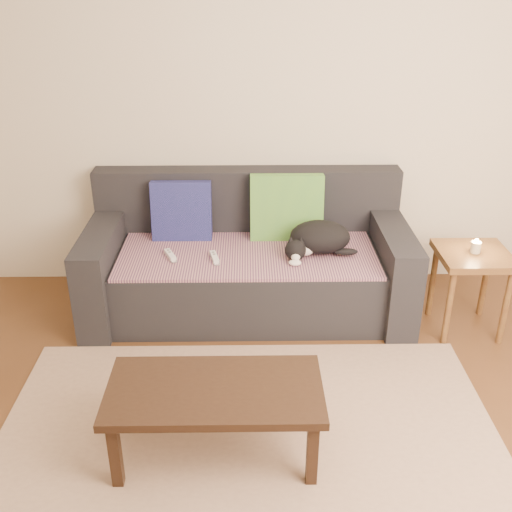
{
  "coord_description": "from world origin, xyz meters",
  "views": [
    {
      "loc": [
        0.0,
        -2.03,
        2.11
      ],
      "look_at": [
        0.05,
        1.2,
        0.55
      ],
      "focal_mm": 42.0,
      "sensor_mm": 36.0,
      "label": 1
    }
  ],
  "objects_px": {
    "side_table": "(472,266)",
    "cat": "(318,238)",
    "wii_remote_a": "(170,255)",
    "wii_remote_b": "(214,257)",
    "coffee_table": "(215,396)",
    "sofa": "(248,264)"
  },
  "relations": [
    {
      "from": "side_table",
      "to": "cat",
      "type": "bearing_deg",
      "value": 166.4
    },
    {
      "from": "wii_remote_a",
      "to": "side_table",
      "type": "relative_size",
      "value": 0.28
    },
    {
      "from": "wii_remote_a",
      "to": "wii_remote_b",
      "type": "height_order",
      "value": "same"
    },
    {
      "from": "wii_remote_b",
      "to": "side_table",
      "type": "distance_m",
      "value": 1.6
    },
    {
      "from": "sofa",
      "to": "wii_remote_a",
      "type": "relative_size",
      "value": 14.0
    },
    {
      "from": "wii_remote_b",
      "to": "side_table",
      "type": "bearing_deg",
      "value": -107.57
    },
    {
      "from": "wii_remote_b",
      "to": "coffee_table",
      "type": "xyz_separation_m",
      "value": [
        0.06,
        -1.23,
        -0.11
      ]
    },
    {
      "from": "sofa",
      "to": "side_table",
      "type": "relative_size",
      "value": 3.88
    },
    {
      "from": "wii_remote_a",
      "to": "wii_remote_b",
      "type": "distance_m",
      "value": 0.29
    },
    {
      "from": "cat",
      "to": "side_table",
      "type": "bearing_deg",
      "value": -16.73
    },
    {
      "from": "side_table",
      "to": "wii_remote_a",
      "type": "bearing_deg",
      "value": 174.96
    },
    {
      "from": "wii_remote_a",
      "to": "side_table",
      "type": "height_order",
      "value": "side_table"
    },
    {
      "from": "wii_remote_b",
      "to": "coffee_table",
      "type": "relative_size",
      "value": 0.15
    },
    {
      "from": "sofa",
      "to": "wii_remote_a",
      "type": "height_order",
      "value": "sofa"
    },
    {
      "from": "side_table",
      "to": "coffee_table",
      "type": "bearing_deg",
      "value": -144.56
    },
    {
      "from": "side_table",
      "to": "coffee_table",
      "type": "xyz_separation_m",
      "value": [
        -1.54,
        -1.1,
        -0.1
      ]
    },
    {
      "from": "cat",
      "to": "side_table",
      "type": "height_order",
      "value": "cat"
    },
    {
      "from": "wii_remote_b",
      "to": "coffee_table",
      "type": "height_order",
      "value": "wii_remote_b"
    },
    {
      "from": "sofa",
      "to": "wii_remote_b",
      "type": "distance_m",
      "value": 0.32
    },
    {
      "from": "wii_remote_a",
      "to": "coffee_table",
      "type": "height_order",
      "value": "wii_remote_a"
    },
    {
      "from": "cat",
      "to": "wii_remote_a",
      "type": "relative_size",
      "value": 3.16
    },
    {
      "from": "sofa",
      "to": "coffee_table",
      "type": "bearing_deg",
      "value": -96.15
    }
  ]
}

